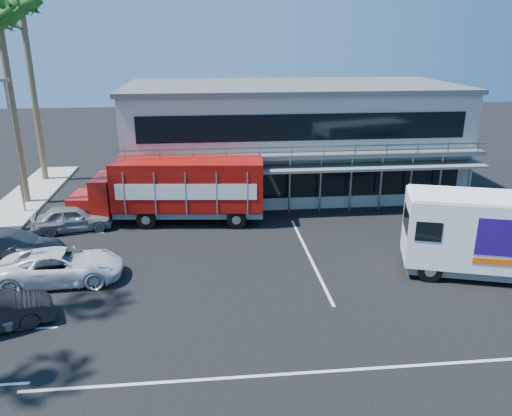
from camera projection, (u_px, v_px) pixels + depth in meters
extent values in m
plane|color=black|center=(278.00, 286.00, 21.87)|extent=(120.00, 120.00, 0.00)
cube|color=#A3AA9C|center=(290.00, 139.00, 35.11)|extent=(22.00, 10.00, 7.00)
cube|color=#515454|center=(292.00, 86.00, 33.92)|extent=(22.40, 10.40, 0.30)
cube|color=#515454|center=(306.00, 156.00, 29.82)|extent=(22.00, 1.20, 0.25)
cube|color=gray|center=(308.00, 149.00, 29.14)|extent=(22.00, 0.08, 0.90)
cube|color=slate|center=(307.00, 168.00, 29.77)|extent=(22.00, 1.80, 0.15)
cube|color=black|center=(303.00, 185.00, 31.02)|extent=(20.00, 0.06, 1.60)
cube|color=black|center=(305.00, 127.00, 29.84)|extent=(20.00, 0.06, 1.60)
cylinder|color=brown|center=(14.00, 119.00, 30.87)|extent=(0.44, 0.44, 11.00)
cylinder|color=brown|center=(35.00, 100.00, 35.83)|extent=(0.44, 0.44, 12.00)
sphere|color=#174614|center=(21.00, 7.00, 33.81)|extent=(1.10, 1.10, 1.10)
cylinder|color=gray|center=(15.00, 150.00, 29.53)|extent=(0.14, 0.14, 8.00)
cube|color=gray|center=(4.00, 80.00, 28.22)|extent=(0.50, 0.25, 0.18)
cube|color=#A4120D|center=(86.00, 204.00, 29.10)|extent=(1.72, 2.53, 1.28)
cube|color=#A4120D|center=(105.00, 195.00, 28.91)|extent=(1.32, 2.76, 2.24)
cube|color=black|center=(104.00, 184.00, 28.71)|extent=(0.28, 2.26, 0.75)
cube|color=#A3130A|center=(189.00, 183.00, 28.71)|extent=(8.74, 3.49, 2.77)
cube|color=slate|center=(190.00, 210.00, 29.25)|extent=(8.70, 3.09, 0.32)
cube|color=white|center=(186.00, 192.00, 27.47)|extent=(7.80, 0.80, 0.91)
cube|color=white|center=(192.00, 179.00, 30.01)|extent=(7.80, 0.80, 0.91)
cylinder|color=black|center=(86.00, 220.00, 28.16)|extent=(1.13, 0.39, 1.11)
cylinder|color=black|center=(98.00, 206.00, 30.38)|extent=(1.13, 0.39, 1.11)
cylinder|color=black|center=(146.00, 220.00, 28.18)|extent=(1.13, 0.39, 1.11)
cylinder|color=black|center=(154.00, 206.00, 30.39)|extent=(1.13, 0.39, 1.11)
cylinder|color=black|center=(237.00, 219.00, 28.19)|extent=(1.13, 0.39, 1.11)
cylinder|color=black|center=(238.00, 206.00, 30.41)|extent=(1.13, 0.39, 1.11)
cube|color=white|center=(495.00, 231.00, 22.17)|extent=(8.15, 4.76, 3.09)
cube|color=slate|center=(489.00, 266.00, 22.73)|extent=(7.78, 4.42, 0.39)
cube|color=black|center=(407.00, 219.00, 22.75)|extent=(0.68, 2.09, 1.05)
cube|color=white|center=(501.00, 198.00, 21.66)|extent=(7.99, 4.67, 0.09)
cube|color=#260C6D|center=(509.00, 218.00, 23.19)|extent=(3.81, 1.18, 1.65)
cylinder|color=black|center=(430.00, 271.00, 22.12)|extent=(1.09, 0.57, 1.06)
cylinder|color=black|center=(423.00, 250.00, 24.28)|extent=(1.09, 0.57, 1.06)
imported|color=white|center=(61.00, 266.00, 22.08)|extent=(5.49, 2.79, 1.48)
imported|color=#2E353E|center=(12.00, 246.00, 24.17)|extent=(5.46, 2.95, 1.50)
imported|color=gray|center=(73.00, 218.00, 27.90)|extent=(4.55, 2.47, 1.47)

